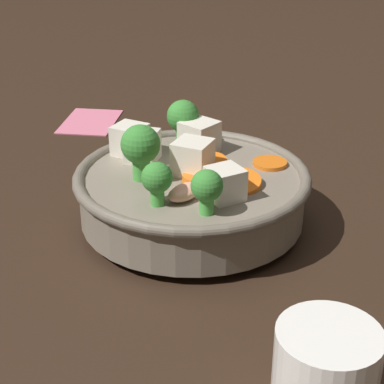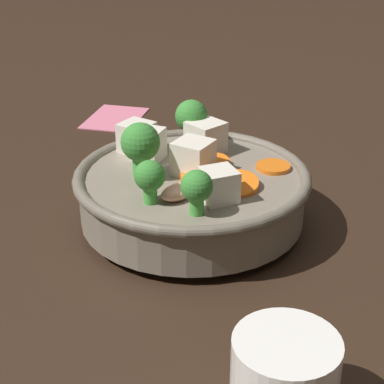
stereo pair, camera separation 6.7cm
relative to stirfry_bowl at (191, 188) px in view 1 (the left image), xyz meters
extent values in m
plane|color=black|center=(0.00, 0.00, -0.04)|extent=(3.00, 3.00, 0.00)
cylinder|color=slate|center=(0.00, 0.00, -0.04)|extent=(0.13, 0.13, 0.01)
cylinder|color=slate|center=(0.00, 0.00, -0.01)|extent=(0.23, 0.23, 0.05)
torus|color=#685F52|center=(0.00, 0.00, 0.01)|extent=(0.25, 0.25, 0.01)
cylinder|color=brown|center=(0.00, 0.00, 0.00)|extent=(0.22, 0.22, 0.03)
cylinder|color=orange|center=(-0.04, 0.08, 0.02)|extent=(0.04, 0.04, 0.00)
cylinder|color=orange|center=(0.02, 0.05, 0.02)|extent=(0.06, 0.06, 0.01)
cylinder|color=orange|center=(-0.03, 0.02, 0.02)|extent=(0.03, 0.03, 0.01)
cylinder|color=orange|center=(0.02, 0.01, 0.02)|extent=(0.06, 0.06, 0.01)
cylinder|color=green|center=(0.07, -0.02, 0.02)|extent=(0.01, 0.01, 0.02)
sphere|color=#388433|center=(0.07, -0.02, 0.04)|extent=(0.03, 0.03, 0.03)
cylinder|color=green|center=(0.01, -0.05, 0.03)|extent=(0.02, 0.02, 0.02)
sphere|color=#388433|center=(0.01, -0.05, 0.05)|extent=(0.04, 0.04, 0.04)
cylinder|color=green|center=(0.08, 0.02, 0.02)|extent=(0.01, 0.01, 0.02)
sphere|color=#388433|center=(0.08, 0.02, 0.04)|extent=(0.03, 0.03, 0.03)
cylinder|color=green|center=(-0.08, -0.02, 0.03)|extent=(0.02, 0.02, 0.02)
sphere|color=#388433|center=(-0.08, -0.02, 0.05)|extent=(0.04, 0.04, 0.04)
cube|color=silver|center=(-0.03, -0.06, 0.03)|extent=(0.04, 0.04, 0.03)
cube|color=silver|center=(-0.01, 0.00, 0.03)|extent=(0.04, 0.04, 0.04)
cube|color=silver|center=(0.05, 0.04, 0.03)|extent=(0.04, 0.04, 0.03)
cube|color=silver|center=(-0.05, -0.07, 0.03)|extent=(0.04, 0.04, 0.03)
cube|color=silver|center=(-0.06, 0.00, 0.03)|extent=(0.05, 0.05, 0.04)
ellipsoid|color=#EA9E84|center=(0.05, 0.01, 0.02)|extent=(0.05, 0.04, 0.01)
cylinder|color=white|center=(0.25, 0.13, -0.01)|extent=(0.07, 0.07, 0.06)
cylinder|color=brown|center=(0.25, 0.13, 0.01)|extent=(0.06, 0.06, 0.00)
cube|color=#D16B84|center=(-0.29, -0.19, -0.04)|extent=(0.11, 0.08, 0.00)
camera|label=1|loc=(0.59, 0.08, 0.30)|focal=60.00mm
camera|label=2|loc=(0.58, 0.14, 0.30)|focal=60.00mm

